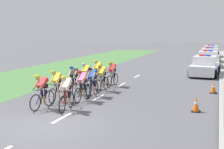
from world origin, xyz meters
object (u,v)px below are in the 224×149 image
at_px(cyclist_second, 66,92).
at_px(cyclist_eighth, 102,77).
at_px(police_car_second, 208,60).
at_px(cyclist_ninth, 98,72).
at_px(traffic_cone_near, 213,88).
at_px(police_car_nearest, 205,67).
at_px(traffic_cone_mid, 196,104).
at_px(cyclist_lead, 42,91).
at_px(cyclist_fourth, 82,85).
at_px(police_car_third, 209,56).
at_px(cyclist_sixth, 92,81).
at_px(police_car_furthest, 211,52).
at_px(cyclist_fifth, 74,79).
at_px(cyclist_tenth, 112,73).
at_px(cyclist_third, 57,85).
at_px(cyclist_seventh, 86,75).

distance_m(cyclist_second, cyclist_eighth, 4.56).
bearing_deg(police_car_second, cyclist_second, -105.38).
xyz_separation_m(cyclist_ninth, traffic_cone_near, (7.03, -0.85, -0.48)).
distance_m(police_car_nearest, traffic_cone_mid, 11.31).
relative_size(cyclist_lead, cyclist_fourth, 1.00).
bearing_deg(traffic_cone_mid, police_car_nearest, 90.70).
relative_size(police_car_third, traffic_cone_mid, 7.08).
bearing_deg(cyclist_ninth, cyclist_eighth, -63.45).
height_order(cyclist_second, police_car_nearest, police_car_nearest).
distance_m(cyclist_sixth, cyclist_ninth, 3.90).
distance_m(cyclist_second, traffic_cone_mid, 5.47).
bearing_deg(cyclist_ninth, cyclist_second, -80.13).
xyz_separation_m(cyclist_sixth, police_car_furthest, (5.16, 26.94, -0.11)).
xyz_separation_m(cyclist_sixth, police_car_second, (5.16, 15.50, -0.11)).
bearing_deg(cyclist_fifth, traffic_cone_mid, -15.55).
xyz_separation_m(cyclist_fourth, police_car_furthest, (5.20, 28.10, -0.11)).
bearing_deg(cyclist_tenth, cyclist_fifth, -112.28).
relative_size(police_car_second, traffic_cone_near, 7.06).
xyz_separation_m(cyclist_third, traffic_cone_mid, (6.45, 0.11, -0.48)).
xyz_separation_m(police_car_furthest, traffic_cone_mid, (0.14, -28.46, -0.37)).
distance_m(police_car_nearest, traffic_cone_near, 6.96).
bearing_deg(cyclist_second, cyclist_lead, -177.46).
bearing_deg(cyclist_fifth, cyclist_sixth, -13.64).
bearing_deg(cyclist_second, cyclist_third, 130.72).
distance_m(cyclist_eighth, cyclist_ninth, 2.47).
bearing_deg(cyclist_tenth, police_car_second, 67.38).
xyz_separation_m(cyclist_second, cyclist_seventh, (-1.23, 4.99, 0.00)).
height_order(cyclist_eighth, cyclist_ninth, same).
bearing_deg(traffic_cone_near, cyclist_second, -134.65).
xyz_separation_m(police_car_nearest, police_car_second, (0.00, 5.71, 0.00)).
height_order(cyclist_tenth, police_car_nearest, police_car_nearest).
xyz_separation_m(cyclist_eighth, traffic_cone_near, (5.92, 1.36, -0.48)).
relative_size(cyclist_tenth, police_car_second, 0.38).
height_order(cyclist_sixth, cyclist_tenth, same).
bearing_deg(traffic_cone_near, cyclist_fifth, -159.83).
relative_size(cyclist_sixth, police_car_third, 0.38).
bearing_deg(cyclist_tenth, cyclist_second, -89.75).
height_order(cyclist_seventh, cyclist_tenth, same).
xyz_separation_m(cyclist_fifth, police_car_furthest, (6.32, 26.66, -0.11)).
xyz_separation_m(cyclist_lead, cyclist_second, (1.14, 0.05, 0.00)).
height_order(cyclist_fifth, police_car_furthest, police_car_furthest).
relative_size(cyclist_ninth, police_car_furthest, 0.39).
bearing_deg(cyclist_second, police_car_third, 77.81).
bearing_deg(cyclist_seventh, cyclist_lead, -88.94).
height_order(cyclist_lead, cyclist_third, same).
xyz_separation_m(cyclist_lead, traffic_cone_near, (6.98, 5.97, -0.48)).
bearing_deg(cyclist_fifth, cyclist_eighth, 47.10).
distance_m(cyclist_eighth, cyclist_tenth, 1.68).
height_order(police_car_nearest, police_car_furthest, same).
height_order(cyclist_fourth, traffic_cone_near, cyclist_fourth).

